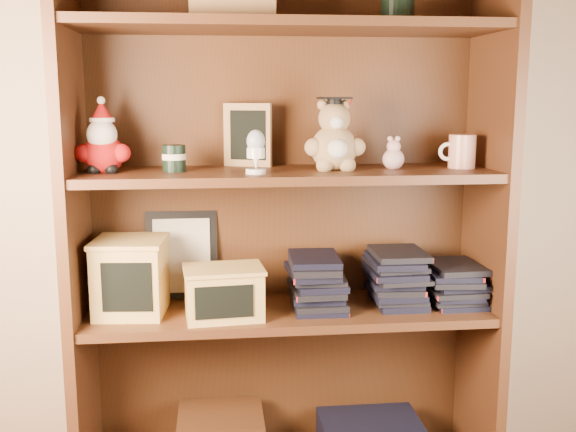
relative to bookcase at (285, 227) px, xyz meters
name	(u,v)px	position (x,y,z in m)	size (l,w,h in m)	color
bookcase	(285,227)	(0.00, 0.00, 0.00)	(1.20, 0.35, 1.60)	#4D2B16
shelf_lower	(288,312)	(0.00, -0.05, -0.24)	(1.14, 0.33, 0.02)	#4D2B16
shelf_upper	(288,175)	(0.00, -0.05, 0.16)	(1.14, 0.33, 0.02)	#4D2B16
santa_plush	(103,144)	(-0.50, -0.06, 0.25)	(0.15, 0.11, 0.21)	#A50F0F
teachers_tin	(174,158)	(-0.31, -0.05, 0.21)	(0.07, 0.07, 0.07)	black
chalkboard_plaque	(248,136)	(-0.10, 0.06, 0.26)	(0.14, 0.10, 0.18)	#9E7547
egg_cup	(256,150)	(-0.09, -0.13, 0.23)	(0.06, 0.06, 0.12)	white
grad_teddy_bear	(334,142)	(0.13, -0.06, 0.25)	(0.17, 0.15, 0.21)	tan
pink_figurine	(393,156)	(0.30, -0.05, 0.21)	(0.06, 0.06, 0.10)	#CB9D9D
teacher_mug	(461,151)	(0.50, -0.05, 0.22)	(0.11, 0.08, 0.10)	silver
certificate_frame	(182,255)	(-0.30, 0.09, -0.10)	(0.21, 0.05, 0.26)	black
treats_box	(131,276)	(-0.44, -0.05, -0.12)	(0.21, 0.21, 0.21)	#DBB25A
pencils_box	(224,292)	(-0.18, -0.12, -0.16)	(0.23, 0.17, 0.14)	#DBB25A
book_stack_left	(316,283)	(0.08, -0.05, -0.16)	(0.14, 0.20, 0.14)	black
book_stack_mid	(395,278)	(0.32, -0.05, -0.15)	(0.14, 0.20, 0.16)	black
book_stack_right	(453,281)	(0.49, -0.05, -0.16)	(0.14, 0.20, 0.13)	black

